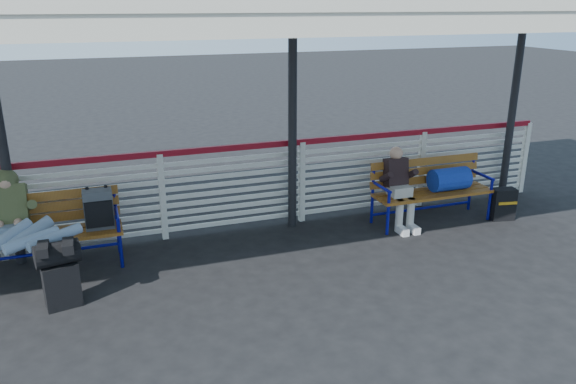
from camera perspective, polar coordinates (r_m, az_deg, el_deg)
name	(u,v)px	position (r m, az deg, el deg)	size (l,w,h in m)	color
ground	(190,305)	(6.23, -9.90, -11.21)	(60.00, 60.00, 0.00)	black
fence	(162,193)	(7.69, -12.66, -0.09)	(12.08, 0.08, 1.24)	silver
canopy	(159,6)	(6.28, -12.97, 17.91)	(12.60, 3.60, 3.16)	silver
luggage_stack	(60,272)	(6.40, -22.17, -7.53)	(0.49, 0.33, 0.74)	black
bench_left	(62,220)	(7.27, -21.97, -2.63)	(1.80, 0.56, 0.95)	#955E1C
bench_right	(439,182)	(8.48, 15.12, 0.99)	(1.80, 0.56, 0.92)	#955E1C
traveler_man	(26,229)	(6.96, -25.11, -3.39)	(0.93, 1.64, 0.77)	#8390B0
companion_person	(399,187)	(8.12, 11.24, 0.54)	(0.32, 0.66, 1.15)	beige
suitcase_side	(503,204)	(8.92, 20.98, -1.15)	(0.37, 0.26, 0.48)	black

